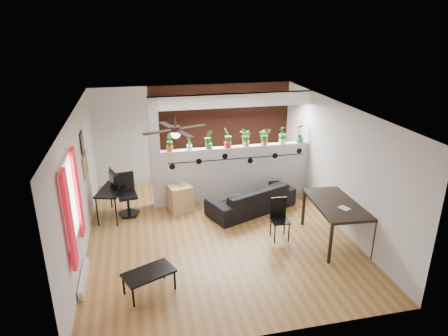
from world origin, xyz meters
TOP-DOWN VIEW (x-y plane):
  - room_shell at (0.00, 0.00)m, footprint 6.30×7.10m
  - partition_wall at (0.80, 1.50)m, footprint 3.60×0.18m
  - ceiling_header at (0.80, 1.50)m, footprint 3.60×0.18m
  - pier_column at (-1.11, 1.50)m, footprint 0.22×0.20m
  - brick_panel at (0.80, 2.97)m, footprint 3.90×0.05m
  - vine_decal at (0.80, 1.40)m, footprint 3.31×0.01m
  - window_assembly at (-2.56, -1.20)m, footprint 0.09×1.30m
  - baseboard_heater at (-2.54, -1.20)m, footprint 0.08×1.00m
  - corkboard at (-2.58, 0.95)m, footprint 0.03×0.60m
  - framed_art at (-2.58, 0.90)m, footprint 0.03×0.34m
  - ceiling_fan at (-0.80, -0.30)m, footprint 1.19×1.19m
  - potted_plant_0 at (-0.78, 1.50)m, footprint 0.21×0.24m
  - potted_plant_1 at (-0.33, 1.50)m, footprint 0.21×0.22m
  - potted_plant_2 at (0.12, 1.50)m, footprint 0.27×0.24m
  - potted_plant_3 at (0.57, 1.50)m, footprint 0.31×0.31m
  - potted_plant_4 at (1.03, 1.50)m, footprint 0.26×0.28m
  - potted_plant_5 at (1.48, 1.50)m, footprint 0.22×0.18m
  - potted_plant_6 at (1.93, 1.50)m, footprint 0.27×0.25m
  - potted_plant_7 at (2.38, 1.50)m, footprint 0.28×0.24m
  - sofa at (0.98, 0.81)m, footprint 2.12×1.46m
  - cube_shelf at (-0.62, 1.16)m, footprint 0.60×0.56m
  - cup at (-0.57, 1.16)m, footprint 0.13×0.13m
  - computer_desk at (-2.12, 1.16)m, footprint 0.74×1.04m
  - monitor at (-2.12, 1.31)m, footprint 0.34×0.17m
  - office_chair at (-1.80, 1.22)m, footprint 0.50×0.50m
  - dining_table at (2.25, -0.86)m, footprint 1.04×1.60m
  - book at (2.15, -1.16)m, footprint 0.22×0.25m
  - folding_chair at (1.18, -0.47)m, footprint 0.36×0.36m
  - coffee_table at (-1.46, -1.68)m, footprint 0.92×0.74m

SIDE VIEW (x-z plane):
  - baseboard_heater at x=-2.54m, z-range 0.00..0.18m
  - sofa at x=0.98m, z-range 0.00..0.58m
  - cube_shelf at x=-0.62m, z-range 0.00..0.61m
  - coffee_table at x=-1.46m, z-range 0.15..0.53m
  - office_chair at x=-1.80m, z-range -0.06..0.90m
  - folding_chair at x=1.18m, z-range 0.08..0.93m
  - computer_desk at x=-2.12m, z-range 0.28..0.96m
  - cup at x=-0.57m, z-range 0.61..0.71m
  - partition_wall at x=0.80m, z-range 0.00..1.35m
  - dining_table at x=2.25m, z-range 0.33..1.17m
  - monitor at x=-2.12m, z-range 0.68..0.87m
  - book at x=2.15m, z-range 0.84..0.86m
  - vine_decal at x=0.80m, z-range 0.93..1.23m
  - room_shell at x=0.00m, z-range -0.15..2.75m
  - pier_column at x=-1.11m, z-range 0.00..2.60m
  - brick_panel at x=0.80m, z-range 0.00..2.60m
  - corkboard at x=-2.58m, z-range 1.12..1.58m
  - window_assembly at x=-2.56m, z-range 0.73..2.28m
  - potted_plant_1 at x=-0.33m, z-range 1.36..1.72m
  - potted_plant_0 at x=-0.78m, z-range 1.36..1.77m
  - potted_plant_5 at x=1.48m, z-range 1.36..1.78m
  - potted_plant_6 at x=1.93m, z-range 1.36..1.79m
  - potted_plant_4 at x=1.03m, z-range 1.36..1.79m
  - potted_plant_2 at x=0.12m, z-range 1.36..1.81m
  - potted_plant_7 at x=2.38m, z-range 1.36..1.83m
  - potted_plant_3 at x=0.57m, z-range 1.36..1.83m
  - framed_art at x=-2.58m, z-range 1.63..2.07m
  - ceiling_fan at x=-0.80m, z-range 2.10..2.53m
  - ceiling_header at x=0.80m, z-range 2.30..2.60m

